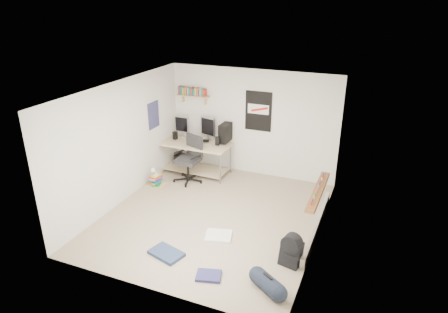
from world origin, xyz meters
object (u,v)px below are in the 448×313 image
at_px(duffel_bag, 268,283).
at_px(book_stack, 156,179).
at_px(desk, 194,158).
at_px(backpack, 291,253).
at_px(office_chair, 188,161).

xyz_separation_m(duffel_bag, book_stack, (-3.34, 2.38, 0.01)).
height_order(desk, book_stack, desk).
distance_m(backpack, book_stack, 3.86).
bearing_deg(duffel_bag, office_chair, 167.34).
xyz_separation_m(backpack, duffel_bag, (-0.16, -0.75, -0.06)).
height_order(desk, backpack, desk).
bearing_deg(backpack, desk, 152.69).
height_order(desk, office_chair, office_chair).
height_order(desk, duffel_bag, desk).
relative_size(office_chair, duffel_bag, 2.16).
bearing_deg(book_stack, office_chair, 39.22).
relative_size(desk, book_stack, 3.90).
xyz_separation_m(desk, duffel_bag, (2.85, -3.32, -0.22)).
xyz_separation_m(desk, office_chair, (0.08, -0.48, 0.12)).
bearing_deg(desk, book_stack, -131.19).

